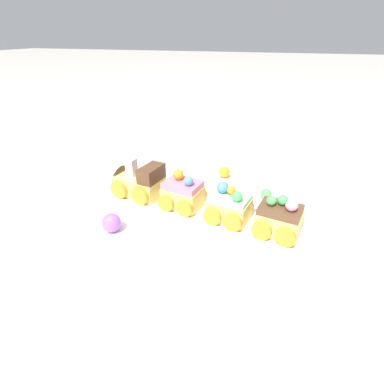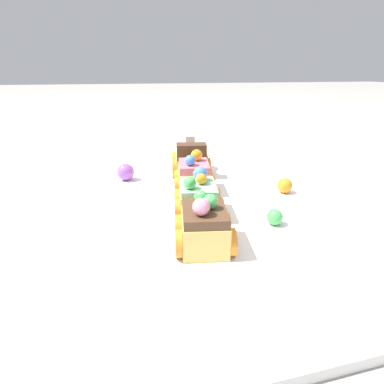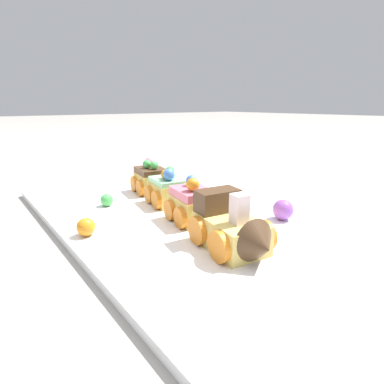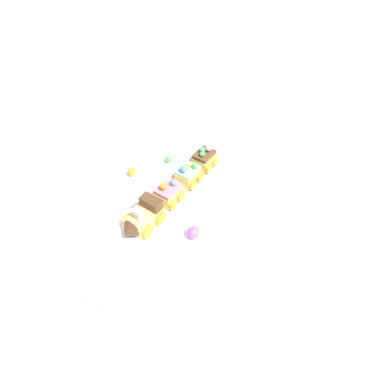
{
  "view_description": "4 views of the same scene",
  "coord_description": "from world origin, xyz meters",
  "px_view_note": "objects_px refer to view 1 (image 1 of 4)",
  "views": [
    {
      "loc": [
        -0.15,
        0.41,
        0.29
      ],
      "look_at": [
        -0.02,
        0.01,
        0.07
      ],
      "focal_mm": 28.0,
      "sensor_mm": 36.0,
      "label": 1
    },
    {
      "loc": [
        -0.44,
        0.08,
        0.2
      ],
      "look_at": [
        -0.03,
        -0.02,
        0.03
      ],
      "focal_mm": 28.0,
      "sensor_mm": 36.0,
      "label": 2
    },
    {
      "loc": [
        0.34,
        -0.29,
        0.18
      ],
      "look_at": [
        0.0,
        -0.02,
        0.05
      ],
      "focal_mm": 28.0,
      "sensor_mm": 36.0,
      "label": 3
    },
    {
      "loc": [
        0.49,
        0.25,
        0.61
      ],
      "look_at": [
        0.0,
        0.03,
        0.06
      ],
      "focal_mm": 28.0,
      "sensor_mm": 36.0,
      "label": 4
    }
  ],
  "objects_px": {
    "cake_train_locomotive": "(136,182)",
    "cake_car_chocolate": "(279,219)",
    "cake_car_mint": "(229,207)",
    "gumball_purple": "(111,223)",
    "gumball_green": "(266,194)",
    "cake_car_strawberry": "(183,194)",
    "gumball_orange": "(224,172)"
  },
  "relations": [
    {
      "from": "cake_train_locomotive",
      "to": "gumball_purple",
      "type": "relative_size",
      "value": 3.87
    },
    {
      "from": "cake_car_strawberry",
      "to": "gumball_orange",
      "type": "relative_size",
      "value": 3.18
    },
    {
      "from": "cake_car_mint",
      "to": "gumball_orange",
      "type": "height_order",
      "value": "cake_car_mint"
    },
    {
      "from": "cake_train_locomotive",
      "to": "cake_car_mint",
      "type": "xyz_separation_m",
      "value": [
        -0.19,
        0.04,
        -0.0
      ]
    },
    {
      "from": "gumball_purple",
      "to": "gumball_orange",
      "type": "relative_size",
      "value": 1.28
    },
    {
      "from": "cake_car_mint",
      "to": "cake_train_locomotive",
      "type": "bearing_deg",
      "value": 0.02
    },
    {
      "from": "cake_train_locomotive",
      "to": "gumball_purple",
      "type": "distance_m",
      "value": 0.13
    },
    {
      "from": "gumball_orange",
      "to": "gumball_green",
      "type": "distance_m",
      "value": 0.12
    },
    {
      "from": "cake_train_locomotive",
      "to": "gumball_green",
      "type": "distance_m",
      "value": 0.25
    },
    {
      "from": "gumball_green",
      "to": "cake_car_mint",
      "type": "bearing_deg",
      "value": 59.14
    },
    {
      "from": "cake_train_locomotive",
      "to": "cake_car_strawberry",
      "type": "bearing_deg",
      "value": -179.99
    },
    {
      "from": "cake_car_chocolate",
      "to": "cake_train_locomotive",
      "type": "bearing_deg",
      "value": -0.01
    },
    {
      "from": "cake_train_locomotive",
      "to": "cake_car_chocolate",
      "type": "relative_size",
      "value": 1.55
    },
    {
      "from": "cake_car_mint",
      "to": "gumball_green",
      "type": "relative_size",
      "value": 3.63
    },
    {
      "from": "gumball_green",
      "to": "cake_train_locomotive",
      "type": "bearing_deg",
      "value": 12.52
    },
    {
      "from": "cake_car_strawberry",
      "to": "gumball_green",
      "type": "relative_size",
      "value": 3.63
    },
    {
      "from": "cake_car_mint",
      "to": "gumball_green",
      "type": "height_order",
      "value": "cake_car_mint"
    },
    {
      "from": "cake_car_chocolate",
      "to": "gumball_green",
      "type": "height_order",
      "value": "cake_car_chocolate"
    },
    {
      "from": "gumball_green",
      "to": "gumball_purple",
      "type": "bearing_deg",
      "value": 39.12
    },
    {
      "from": "cake_train_locomotive",
      "to": "gumball_green",
      "type": "xyz_separation_m",
      "value": [
        -0.24,
        -0.05,
        -0.01
      ]
    },
    {
      "from": "cake_car_chocolate",
      "to": "gumball_green",
      "type": "xyz_separation_m",
      "value": [
        0.03,
        -0.1,
        -0.01
      ]
    },
    {
      "from": "gumball_purple",
      "to": "gumball_green",
      "type": "bearing_deg",
      "value": -140.88
    },
    {
      "from": "cake_train_locomotive",
      "to": "cake_car_chocolate",
      "type": "height_order",
      "value": "cake_train_locomotive"
    },
    {
      "from": "cake_train_locomotive",
      "to": "cake_car_chocolate",
      "type": "bearing_deg",
      "value": 179.99
    },
    {
      "from": "cake_car_mint",
      "to": "gumball_purple",
      "type": "bearing_deg",
      "value": 38.99
    },
    {
      "from": "cake_train_locomotive",
      "to": "cake_car_chocolate",
      "type": "distance_m",
      "value": 0.28
    },
    {
      "from": "gumball_orange",
      "to": "gumball_green",
      "type": "xyz_separation_m",
      "value": [
        -0.1,
        0.07,
        -0.0
      ]
    },
    {
      "from": "cake_car_strawberry",
      "to": "cake_car_mint",
      "type": "relative_size",
      "value": 1.0
    },
    {
      "from": "cake_car_strawberry",
      "to": "gumball_purple",
      "type": "xyz_separation_m",
      "value": [
        0.08,
        0.11,
        -0.01
      ]
    },
    {
      "from": "gumball_purple",
      "to": "gumball_green",
      "type": "relative_size",
      "value": 1.46
    },
    {
      "from": "cake_car_mint",
      "to": "cake_car_chocolate",
      "type": "xyz_separation_m",
      "value": [
        -0.08,
        0.02,
        0.0
      ]
    },
    {
      "from": "cake_car_strawberry",
      "to": "cake_car_chocolate",
      "type": "height_order",
      "value": "cake_car_strawberry"
    }
  ]
}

